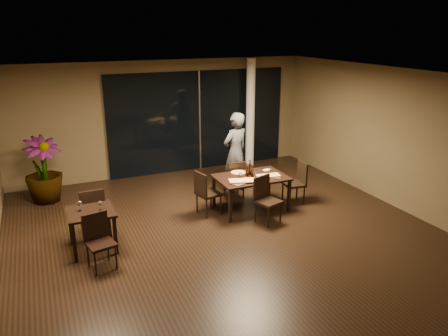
{
  "coord_description": "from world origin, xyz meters",
  "views": [
    {
      "loc": [
        -3.05,
        -7.05,
        3.82
      ],
      "look_at": [
        0.33,
        0.73,
        1.05
      ],
      "focal_mm": 35.0,
      "sensor_mm": 36.0,
      "label": 1
    }
  ],
  "objects_px": {
    "chair_main_right": "(297,180)",
    "bottle_a": "(247,170)",
    "potted_plant": "(43,170)",
    "chair_main_near": "(265,197)",
    "main_table": "(251,180)",
    "chair_side_far": "(92,210)",
    "bottle_c": "(250,168)",
    "diner": "(235,153)",
    "bottle_b": "(252,171)",
    "chair_main_far": "(235,178)",
    "chair_side_near": "(99,238)",
    "side_table": "(91,217)",
    "chair_main_left": "(205,191)"
  },
  "relations": [
    {
      "from": "chair_main_left",
      "to": "bottle_a",
      "type": "height_order",
      "value": "bottle_a"
    },
    {
      "from": "chair_main_left",
      "to": "chair_main_near",
      "type": "bearing_deg",
      "value": -140.79
    },
    {
      "from": "chair_main_right",
      "to": "bottle_c",
      "type": "distance_m",
      "value": 1.19
    },
    {
      "from": "diner",
      "to": "bottle_b",
      "type": "relative_size",
      "value": 7.81
    },
    {
      "from": "main_table",
      "to": "chair_main_right",
      "type": "relative_size",
      "value": 1.59
    },
    {
      "from": "chair_main_right",
      "to": "diner",
      "type": "relative_size",
      "value": 0.49
    },
    {
      "from": "potted_plant",
      "to": "chair_main_near",
      "type": "bearing_deg",
      "value": -35.94
    },
    {
      "from": "main_table",
      "to": "chair_side_far",
      "type": "relative_size",
      "value": 1.54
    },
    {
      "from": "diner",
      "to": "bottle_c",
      "type": "relative_size",
      "value": 5.71
    },
    {
      "from": "main_table",
      "to": "potted_plant",
      "type": "relative_size",
      "value": 1.0
    },
    {
      "from": "chair_main_far",
      "to": "potted_plant",
      "type": "distance_m",
      "value": 4.32
    },
    {
      "from": "chair_main_far",
      "to": "diner",
      "type": "height_order",
      "value": "diner"
    },
    {
      "from": "side_table",
      "to": "chair_side_near",
      "type": "distance_m",
      "value": 0.64
    },
    {
      "from": "bottle_a",
      "to": "chair_side_near",
      "type": "bearing_deg",
      "value": -160.45
    },
    {
      "from": "side_table",
      "to": "diner",
      "type": "distance_m",
      "value": 3.9
    },
    {
      "from": "chair_main_near",
      "to": "potted_plant",
      "type": "xyz_separation_m",
      "value": [
        -4.06,
        2.94,
        0.22
      ]
    },
    {
      "from": "side_table",
      "to": "chair_side_far",
      "type": "bearing_deg",
      "value": 80.78
    },
    {
      "from": "chair_main_left",
      "to": "chair_main_right",
      "type": "distance_m",
      "value": 2.15
    },
    {
      "from": "diner",
      "to": "main_table",
      "type": "bearing_deg",
      "value": 64.54
    },
    {
      "from": "chair_main_near",
      "to": "main_table",
      "type": "bearing_deg",
      "value": 70.68
    },
    {
      "from": "chair_side_near",
      "to": "bottle_b",
      "type": "distance_m",
      "value": 3.59
    },
    {
      "from": "chair_main_right",
      "to": "bottle_a",
      "type": "height_order",
      "value": "bottle_a"
    },
    {
      "from": "diner",
      "to": "bottle_a",
      "type": "height_order",
      "value": "diner"
    },
    {
      "from": "chair_main_far",
      "to": "diner",
      "type": "relative_size",
      "value": 0.47
    },
    {
      "from": "chair_main_right",
      "to": "chair_main_near",
      "type": "bearing_deg",
      "value": -55.94
    },
    {
      "from": "main_table",
      "to": "chair_side_far",
      "type": "bearing_deg",
      "value": -179.97
    },
    {
      "from": "main_table",
      "to": "bottle_c",
      "type": "height_order",
      "value": "bottle_c"
    },
    {
      "from": "bottle_a",
      "to": "bottle_b",
      "type": "height_order",
      "value": "bottle_a"
    },
    {
      "from": "chair_side_near",
      "to": "side_table",
      "type": "bearing_deg",
      "value": 80.34
    },
    {
      "from": "chair_main_left",
      "to": "bottle_b",
      "type": "relative_size",
      "value": 3.87
    },
    {
      "from": "chair_main_far",
      "to": "chair_main_left",
      "type": "relative_size",
      "value": 0.96
    },
    {
      "from": "main_table",
      "to": "bottle_c",
      "type": "relative_size",
      "value": 4.44
    },
    {
      "from": "side_table",
      "to": "bottle_b",
      "type": "bearing_deg",
      "value": 8.25
    },
    {
      "from": "bottle_b",
      "to": "bottle_c",
      "type": "xyz_separation_m",
      "value": [
        -0.01,
        0.11,
        0.05
      ]
    },
    {
      "from": "chair_main_left",
      "to": "chair_main_right",
      "type": "xyz_separation_m",
      "value": [
        2.14,
        -0.18,
        -0.01
      ]
    },
    {
      "from": "potted_plant",
      "to": "bottle_c",
      "type": "distance_m",
      "value": 4.63
    },
    {
      "from": "bottle_c",
      "to": "chair_side_near",
      "type": "bearing_deg",
      "value": -159.99
    },
    {
      "from": "chair_main_far",
      "to": "bottle_b",
      "type": "relative_size",
      "value": 3.7
    },
    {
      "from": "chair_main_near",
      "to": "chair_side_near",
      "type": "height_order",
      "value": "chair_main_near"
    },
    {
      "from": "chair_main_near",
      "to": "bottle_c",
      "type": "bearing_deg",
      "value": 69.57
    },
    {
      "from": "chair_main_right",
      "to": "potted_plant",
      "type": "height_order",
      "value": "potted_plant"
    },
    {
      "from": "bottle_c",
      "to": "diner",
      "type": "bearing_deg",
      "value": 83.12
    },
    {
      "from": "potted_plant",
      "to": "bottle_a",
      "type": "bearing_deg",
      "value": -29.29
    },
    {
      "from": "bottle_c",
      "to": "chair_main_left",
      "type": "bearing_deg",
      "value": 179.66
    },
    {
      "from": "chair_main_near",
      "to": "chair_main_far",
      "type": "bearing_deg",
      "value": 74.08
    },
    {
      "from": "chair_side_near",
      "to": "diner",
      "type": "xyz_separation_m",
      "value": [
        3.51,
        2.24,
        0.45
      ]
    },
    {
      "from": "potted_plant",
      "to": "chair_main_right",
      "type": "bearing_deg",
      "value": -24.28
    },
    {
      "from": "chair_main_far",
      "to": "bottle_a",
      "type": "distance_m",
      "value": 0.75
    },
    {
      "from": "chair_main_right",
      "to": "bottle_b",
      "type": "distance_m",
      "value": 1.16
    },
    {
      "from": "potted_plant",
      "to": "bottle_a",
      "type": "xyz_separation_m",
      "value": [
        3.98,
        -2.23,
        0.15
      ]
    }
  ]
}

